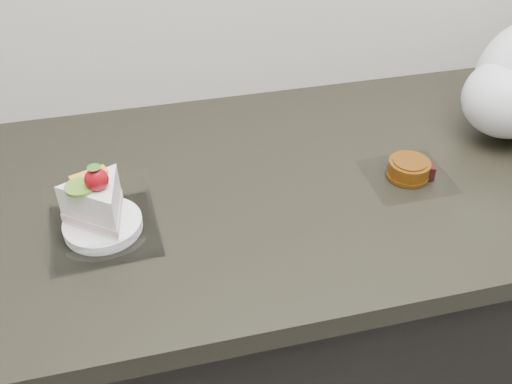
% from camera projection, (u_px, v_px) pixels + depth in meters
% --- Properties ---
extents(counter, '(2.04, 0.64, 0.90)m').
position_uv_depth(counter, '(309.00, 329.00, 1.30)').
color(counter, black).
rests_on(counter, ground).
extents(cake_tray, '(0.17, 0.17, 0.13)m').
position_uv_depth(cake_tray, '(101.00, 214.00, 0.88)').
color(cake_tray, white).
rests_on(cake_tray, counter).
extents(mooncake_wrap, '(0.15, 0.14, 0.03)m').
position_uv_depth(mooncake_wrap, '(409.00, 170.00, 1.00)').
color(mooncake_wrap, white).
rests_on(mooncake_wrap, counter).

